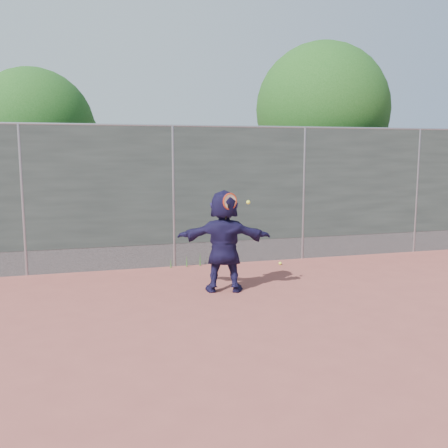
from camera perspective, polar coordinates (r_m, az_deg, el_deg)
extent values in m
plane|color=#9E4C42|center=(7.61, -1.14, -10.64)|extent=(80.00, 80.00, 0.00)
imported|color=#1A153C|center=(8.80, 0.00, -1.94)|extent=(1.76, 0.93, 1.81)
sphere|color=#F0F937|center=(11.04, 6.44, -4.49)|extent=(0.07, 0.07, 0.07)
cube|color=#38423D|center=(10.65, -5.82, 4.39)|extent=(20.00, 0.04, 2.50)
cube|color=slate|center=(10.86, -5.71, -3.53)|extent=(20.00, 0.03, 0.50)
cylinder|color=gray|center=(10.64, -5.92, 11.12)|extent=(20.00, 0.05, 0.05)
cylinder|color=gray|center=(10.59, -22.03, 2.45)|extent=(0.06, 0.06, 3.00)
cylinder|color=gray|center=(10.67, -5.80, 3.05)|extent=(0.06, 0.06, 3.00)
cylinder|color=gray|center=(11.55, 9.06, 3.39)|extent=(0.06, 0.06, 3.00)
cylinder|color=gray|center=(13.08, 21.14, 3.50)|extent=(0.06, 0.06, 3.00)
torus|color=red|center=(8.52, 0.68, 2.60)|extent=(0.28, 0.13, 0.29)
cylinder|color=beige|center=(8.52, 0.68, 2.60)|extent=(0.24, 0.10, 0.25)
cylinder|color=black|center=(8.55, 0.32, 1.27)|extent=(0.07, 0.13, 0.33)
sphere|color=#F0F937|center=(8.57, 2.79, 2.50)|extent=(0.07, 0.07, 0.07)
cylinder|color=#382314|center=(14.19, 10.90, 3.44)|extent=(0.28, 0.28, 2.60)
sphere|color=#23561C|center=(14.18, 11.16, 12.69)|extent=(3.60, 3.60, 3.60)
sphere|color=#23561C|center=(14.67, 13.33, 11.07)|extent=(2.52, 2.52, 2.52)
cylinder|color=#382314|center=(13.60, -20.52, 2.01)|extent=(0.28, 0.28, 2.20)
sphere|color=#23561C|center=(13.54, -20.94, 10.13)|extent=(3.00, 3.00, 3.00)
sphere|color=#23561C|center=(13.69, -18.27, 8.97)|extent=(2.10, 2.10, 2.10)
cone|color=#387226|center=(10.81, -4.28, -4.22)|extent=(0.03, 0.03, 0.26)
cone|color=#387226|center=(10.88, -2.75, -4.01)|extent=(0.03, 0.03, 0.30)
cone|color=#387226|center=(10.73, -6.10, -4.44)|extent=(0.03, 0.03, 0.22)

